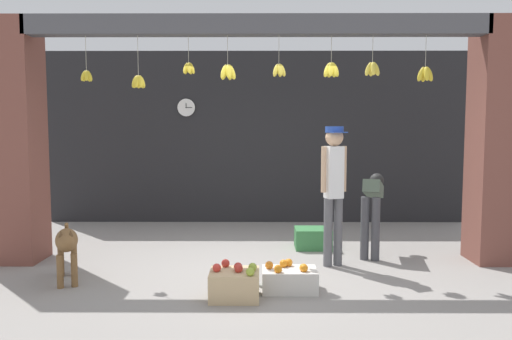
% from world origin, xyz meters
% --- Properties ---
extents(ground_plane, '(60.00, 60.00, 0.00)m').
position_xyz_m(ground_plane, '(0.00, 0.00, 0.00)').
color(ground_plane, gray).
extents(shop_back_wall, '(7.60, 0.12, 3.11)m').
position_xyz_m(shop_back_wall, '(0.00, 3.02, 1.56)').
color(shop_back_wall, '#232326').
rests_on(shop_back_wall, ground_plane).
extents(shop_pillar_left, '(0.70, 0.60, 3.11)m').
position_xyz_m(shop_pillar_left, '(-3.15, 0.30, 1.56)').
color(shop_pillar_left, brown).
rests_on(shop_pillar_left, ground_plane).
extents(shop_pillar_right, '(0.70, 0.60, 3.11)m').
position_xyz_m(shop_pillar_right, '(3.15, 0.30, 1.56)').
color(shop_pillar_right, brown).
rests_on(shop_pillar_right, ground_plane).
extents(storefront_awning, '(5.70, 0.27, 0.89)m').
position_xyz_m(storefront_awning, '(0.01, 0.12, 2.94)').
color(storefront_awning, '#4C4C51').
extents(dog, '(0.45, 0.86, 0.65)m').
position_xyz_m(dog, '(-2.12, -0.63, 0.44)').
color(dog, brown).
rests_on(dog, ground_plane).
extents(shopkeeper, '(0.33, 0.31, 1.76)m').
position_xyz_m(shopkeeper, '(0.97, 0.06, 1.05)').
color(shopkeeper, '#56565B').
rests_on(shopkeeper, ground_plane).
extents(worker_stooping, '(0.45, 0.81, 1.09)m').
position_xyz_m(worker_stooping, '(1.58, 0.56, 0.73)').
color(worker_stooping, '#424247').
rests_on(worker_stooping, ground_plane).
extents(fruit_crate_oranges, '(0.58, 0.39, 0.31)m').
position_xyz_m(fruit_crate_oranges, '(0.37, -0.90, 0.13)').
color(fruit_crate_oranges, silver).
rests_on(fruit_crate_oranges, ground_plane).
extents(fruit_crate_apples, '(0.50, 0.42, 0.37)m').
position_xyz_m(fruit_crate_apples, '(-0.21, -1.16, 0.16)').
color(fruit_crate_apples, tan).
rests_on(fruit_crate_apples, ground_plane).
extents(produce_box_green, '(0.52, 0.43, 0.29)m').
position_xyz_m(produce_box_green, '(0.82, 0.98, 0.15)').
color(produce_box_green, '#387A42').
rests_on(produce_box_green, ground_plane).
extents(water_bottle, '(0.06, 0.06, 0.23)m').
position_xyz_m(water_bottle, '(-0.01, -0.71, 0.11)').
color(water_bottle, '#38934C').
rests_on(water_bottle, ground_plane).
extents(wall_clock, '(0.34, 0.03, 0.34)m').
position_xyz_m(wall_clock, '(-1.27, 2.94, 2.10)').
color(wall_clock, black).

